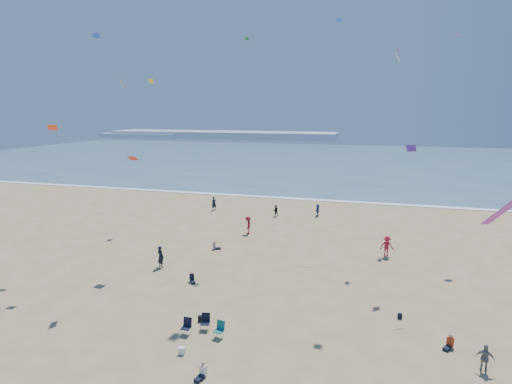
# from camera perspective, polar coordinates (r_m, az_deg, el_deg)

# --- Properties ---
(ocean) EXTENTS (220.00, 100.00, 0.06)m
(ocean) POSITION_cam_1_polar(r_m,az_deg,el_deg) (109.57, 11.17, 4.47)
(ocean) COLOR #476B84
(ocean) RESTS_ON ground
(surf_line) EXTENTS (220.00, 1.20, 0.08)m
(surf_line) POSITION_cam_1_polar(r_m,az_deg,el_deg) (60.47, 7.50, -1.06)
(surf_line) COLOR white
(surf_line) RESTS_ON ground
(headland_far) EXTENTS (110.00, 20.00, 3.20)m
(headland_far) POSITION_cam_1_polar(r_m,az_deg,el_deg) (196.00, -4.97, 8.15)
(headland_far) COLOR #7A8EA8
(headland_far) RESTS_ON ground
(headland_near) EXTENTS (40.00, 14.00, 2.00)m
(headland_near) POSITION_cam_1_polar(r_m,az_deg,el_deg) (208.93, -15.90, 7.80)
(headland_near) COLOR #7A8EA8
(headland_near) RESTS_ON ground
(standing_flyers) EXTENTS (31.38, 48.06, 1.92)m
(standing_flyers) POSITION_cam_1_polar(r_m,az_deg,el_deg) (31.59, 7.30, -11.44)
(standing_flyers) COLOR #385A9C
(standing_flyers) RESTS_ON ground
(seated_group) EXTENTS (19.74, 27.85, 0.84)m
(seated_group) POSITION_cam_1_polar(r_m,az_deg,el_deg) (25.63, 0.61, -18.25)
(seated_group) COLOR white
(seated_group) RESTS_ON ground
(chair_cluster) EXTENTS (2.66, 1.46, 1.00)m
(chair_cluster) POSITION_cam_1_polar(r_m,az_deg,el_deg) (25.36, -7.55, -18.51)
(chair_cluster) COLOR black
(chair_cluster) RESTS_ON ground
(white_tote) EXTENTS (0.35, 0.20, 0.40)m
(white_tote) POSITION_cam_1_polar(r_m,az_deg,el_deg) (23.96, -10.55, -21.41)
(white_tote) COLOR white
(white_tote) RESTS_ON ground
(black_backpack) EXTENTS (0.30, 0.22, 0.38)m
(black_backpack) POSITION_cam_1_polar(r_m,az_deg,el_deg) (26.82, -7.91, -17.48)
(black_backpack) COLOR black
(black_backpack) RESTS_ON ground
(navy_bag) EXTENTS (0.28, 0.18, 0.34)m
(navy_bag) POSITION_cam_1_polar(r_m,az_deg,el_deg) (28.49, 19.86, -16.31)
(navy_bag) COLOR black
(navy_bag) RESTS_ON ground
(kites_aloft) EXTENTS (42.73, 40.39, 28.98)m
(kites_aloft) POSITION_cam_1_polar(r_m,az_deg,el_deg) (27.06, 17.80, 14.02)
(kites_aloft) COLOR pink
(kites_aloft) RESTS_ON ground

